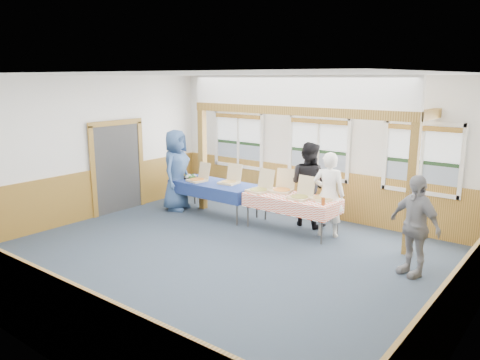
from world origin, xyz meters
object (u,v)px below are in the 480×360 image
(table_right, at_px, (292,198))
(man_blue, at_px, (176,170))
(woman_white, at_px, (329,195))
(table_left, at_px, (214,185))
(woman_black, at_px, (308,184))
(person_grey, at_px, (414,226))

(table_right, bearing_deg, man_blue, -162.39)
(woman_white, bearing_deg, man_blue, -10.30)
(table_left, xyz_separation_m, woman_black, (2.15, 0.61, 0.20))
(woman_black, relative_size, person_grey, 1.10)
(woman_white, xyz_separation_m, person_grey, (1.98, -0.87, -0.03))
(table_right, relative_size, man_blue, 1.07)
(man_blue, height_order, person_grey, man_blue)
(table_right, relative_size, person_grey, 1.26)
(table_right, distance_m, person_grey, 2.80)
(table_left, relative_size, man_blue, 1.19)
(table_left, bearing_deg, man_blue, -140.87)
(woman_white, xyz_separation_m, woman_black, (-0.69, 0.38, 0.05))
(table_left, relative_size, person_grey, 1.39)
(woman_white, bearing_deg, table_right, -2.97)
(woman_black, xyz_separation_m, person_grey, (2.66, -1.26, -0.08))
(table_right, height_order, person_grey, person_grey)
(table_right, bearing_deg, person_grey, -1.88)
(table_left, bearing_deg, woman_white, 29.09)
(table_right, xyz_separation_m, woman_white, (0.74, 0.19, 0.16))
(table_right, relative_size, woman_white, 1.21)
(table_left, distance_m, man_blue, 1.04)
(woman_white, relative_size, person_grey, 1.04)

